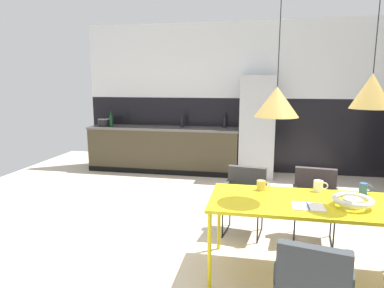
{
  "coord_description": "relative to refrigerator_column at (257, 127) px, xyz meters",
  "views": [
    {
      "loc": [
        0.18,
        -3.39,
        1.77
      ],
      "look_at": [
        -0.67,
        0.98,
        0.97
      ],
      "focal_mm": 31.88,
      "sensor_mm": 36.0,
      "label": 1
    }
  ],
  "objects": [
    {
      "name": "ground_plane",
      "position": [
        -0.16,
        -3.12,
        -0.95
      ],
      "size": [
        9.19,
        9.19,
        0.0
      ],
      "primitive_type": "plane",
      "color": "beige"
    },
    {
      "name": "armchair_corner_seat",
      "position": [
        0.68,
        -2.62,
        -0.44
      ],
      "size": [
        0.54,
        0.52,
        0.8
      ],
      "rotation": [
        0.0,
        0.0,
        3.02
      ],
      "color": "#383836",
      "rests_on": "ground"
    },
    {
      "name": "mug_tall_blue",
      "position": [
        0.08,
        -3.19,
        -0.18
      ],
      "size": [
        0.13,
        0.09,
        0.1
      ],
      "color": "gold",
      "rests_on": "dining_table"
    },
    {
      "name": "armchair_head_of_table",
      "position": [
        0.43,
        -4.27,
        -0.45
      ],
      "size": [
        0.57,
        0.56,
        0.75
      ],
      "rotation": [
        0.0,
        0.0,
        -0.21
      ],
      "color": "#383836",
      "rests_on": "ground"
    },
    {
      "name": "pendant_lamp_over_table_near",
      "position": [
        0.18,
        -3.41,
        0.66
      ],
      "size": [
        0.39,
        0.39,
        1.41
      ],
      "color": "black"
    },
    {
      "name": "kitchen_counter",
      "position": [
        -1.84,
        -0.0,
        -0.5
      ],
      "size": [
        3.02,
        0.63,
        0.89
      ],
      "color": "#3E3624",
      "rests_on": "ground"
    },
    {
      "name": "cooking_pot",
      "position": [
        -3.07,
        -0.05,
        0.02
      ],
      "size": [
        0.26,
        0.26,
        0.17
      ],
      "color": "black",
      "rests_on": "kitchen_counter"
    },
    {
      "name": "pendant_lamp_over_table_far",
      "position": [
        0.93,
        -3.42,
        0.75
      ],
      "size": [
        0.34,
        0.34,
        1.33
      ],
      "color": "black"
    },
    {
      "name": "refrigerator_column",
      "position": [
        0.0,
        0.0,
        0.0
      ],
      "size": [
        0.64,
        0.6,
        1.9
      ],
      "primitive_type": "cube",
      "color": "#ADAFB2",
      "rests_on": "ground"
    },
    {
      "name": "bottle_vinegar_dark",
      "position": [
        -1.47,
        0.08,
        0.06
      ],
      "size": [
        0.07,
        0.07,
        0.29
      ],
      "color": "black",
      "rests_on": "kitchen_counter"
    },
    {
      "name": "open_book",
      "position": [
        0.47,
        -3.6,
        -0.22
      ],
      "size": [
        0.26,
        0.21,
        0.02
      ],
      "color": "white",
      "rests_on": "dining_table"
    },
    {
      "name": "armchair_near_window",
      "position": [
        -0.11,
        -2.58,
        -0.44
      ],
      "size": [
        0.54,
        0.53,
        0.77
      ],
      "rotation": [
        0.0,
        0.0,
        3.0
      ],
      "color": "#383836",
      "rests_on": "ground"
    },
    {
      "name": "fruit_bowl",
      "position": [
        0.84,
        -3.51,
        -0.17
      ],
      "size": [
        0.34,
        0.34,
        0.09
      ],
      "color": "silver",
      "rests_on": "dining_table"
    },
    {
      "name": "dining_table",
      "position": [
        0.56,
        -3.44,
        -0.27
      ],
      "size": [
        1.89,
        0.79,
        0.72
      ],
      "color": "yellow",
      "rests_on": "ground"
    },
    {
      "name": "bottle_wine_green",
      "position": [
        -2.87,
        -0.16,
        0.07
      ],
      "size": [
        0.07,
        0.07,
        0.3
      ],
      "color": "#0F3319",
      "rests_on": "kitchen_counter"
    },
    {
      "name": "back_wall_panel_upper",
      "position": [
        -0.16,
        0.36,
        1.25
      ],
      "size": [
        6.66,
        0.12,
        1.47
      ],
      "primitive_type": "cube",
      "color": "silver",
      "rests_on": "back_wall_splashback_dark"
    },
    {
      "name": "back_wall_splashback_dark",
      "position": [
        -0.16,
        0.36,
        -0.22
      ],
      "size": [
        6.66,
        0.12,
        1.47
      ],
      "primitive_type": "cube",
      "color": "black",
      "rests_on": "ground"
    },
    {
      "name": "mug_short_terracotta",
      "position": [
        1.03,
        -3.13,
        -0.17
      ],
      "size": [
        0.12,
        0.07,
        0.11
      ],
      "color": "#335B93",
      "rests_on": "dining_table"
    },
    {
      "name": "bottle_spice_small",
      "position": [
        -0.63,
        0.12,
        0.06
      ],
      "size": [
        0.07,
        0.07,
        0.29
      ],
      "color": "black",
      "rests_on": "kitchen_counter"
    },
    {
      "name": "mug_glass_clear",
      "position": [
        0.62,
        -3.12,
        -0.17
      ],
      "size": [
        0.14,
        0.09,
        0.11
      ],
      "color": "white",
      "rests_on": "dining_table"
    }
  ]
}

